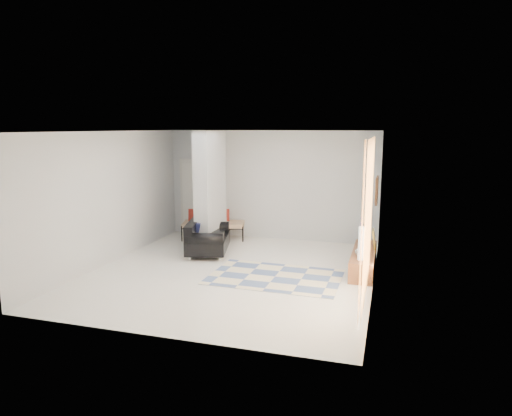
% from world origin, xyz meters
% --- Properties ---
extents(floor, '(6.00, 6.00, 0.00)m').
position_xyz_m(floor, '(0.00, 0.00, 0.00)').
color(floor, white).
rests_on(floor, ground).
extents(ceiling, '(6.00, 6.00, 0.00)m').
position_xyz_m(ceiling, '(0.00, 0.00, 2.80)').
color(ceiling, white).
rests_on(ceiling, wall_back).
extents(wall_back, '(6.00, 0.00, 6.00)m').
position_xyz_m(wall_back, '(0.00, 3.00, 1.40)').
color(wall_back, '#B8BBBC').
rests_on(wall_back, ground).
extents(wall_front, '(6.00, 0.00, 6.00)m').
position_xyz_m(wall_front, '(0.00, -3.00, 1.40)').
color(wall_front, '#B8BBBC').
rests_on(wall_front, ground).
extents(wall_left, '(0.00, 6.00, 6.00)m').
position_xyz_m(wall_left, '(-2.75, 0.00, 1.40)').
color(wall_left, '#B8BBBC').
rests_on(wall_left, ground).
extents(wall_right, '(0.00, 6.00, 6.00)m').
position_xyz_m(wall_right, '(2.75, 0.00, 1.40)').
color(wall_right, '#B8BBBC').
rests_on(wall_right, ground).
extents(partition_column, '(0.35, 1.20, 2.80)m').
position_xyz_m(partition_column, '(-1.10, 1.60, 1.40)').
color(partition_column, '#9A9EA1').
rests_on(partition_column, floor).
extents(hallway_door, '(0.85, 0.06, 2.04)m').
position_xyz_m(hallway_door, '(-2.10, 2.96, 1.02)').
color(hallway_door, beige).
rests_on(hallway_door, floor).
extents(curtain, '(0.00, 2.55, 2.55)m').
position_xyz_m(curtain, '(2.67, -1.15, 1.45)').
color(curtain, '#FFA243').
rests_on(curtain, wall_right).
extents(wall_art, '(0.04, 0.45, 0.55)m').
position_xyz_m(wall_art, '(2.72, 0.90, 1.65)').
color(wall_art, '#381E0F').
rests_on(wall_art, wall_right).
extents(media_console, '(0.45, 1.94, 0.80)m').
position_xyz_m(media_console, '(2.52, 0.90, 0.20)').
color(media_console, brown).
rests_on(media_console, floor).
extents(loveseat, '(1.19, 1.64, 0.76)m').
position_xyz_m(loveseat, '(-1.06, 1.17, 0.36)').
color(loveseat, silver).
rests_on(loveseat, floor).
extents(daybed, '(1.71, 1.05, 0.77)m').
position_xyz_m(daybed, '(-1.44, 2.54, 0.42)').
color(daybed, black).
rests_on(daybed, floor).
extents(area_rug, '(2.55, 1.73, 0.01)m').
position_xyz_m(area_rug, '(0.90, -0.05, 0.01)').
color(area_rug, beige).
rests_on(area_rug, floor).
extents(cylinder_lamp, '(0.12, 0.12, 0.64)m').
position_xyz_m(cylinder_lamp, '(2.50, 0.25, 0.72)').
color(cylinder_lamp, beige).
rests_on(cylinder_lamp, media_console).
extents(bronze_figurine, '(0.11, 0.11, 0.22)m').
position_xyz_m(bronze_figurine, '(2.47, 1.68, 0.51)').
color(bronze_figurine, black).
rests_on(bronze_figurine, media_console).
extents(vase, '(0.23, 0.23, 0.21)m').
position_xyz_m(vase, '(2.47, 0.54, 0.51)').
color(vase, silver).
rests_on(vase, media_console).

